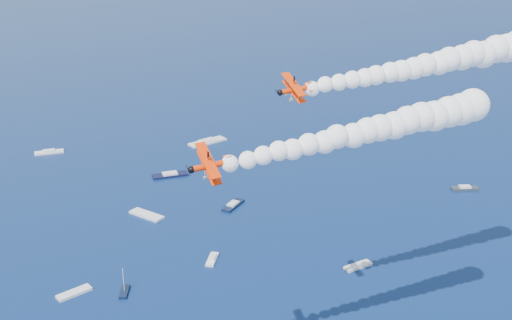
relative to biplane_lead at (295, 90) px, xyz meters
name	(u,v)px	position (x,y,z in m)	size (l,w,h in m)	color
biplane_lead	(295,90)	(0.00, 0.00, 0.00)	(6.46, 7.25, 4.37)	#FF3705
biplane_trail	(211,166)	(-19.97, -10.57, -6.52)	(6.83, 7.67, 4.62)	#FF3305
smoke_trail_lead	(420,66)	(25.05, -1.65, 1.87)	(49.80, 8.61, 9.43)	white
smoke_trail_trail	(360,133)	(5.07, -12.28, -4.65)	(49.79, 8.71, 9.43)	white
spectator_boats	(112,214)	(-14.88, 85.27, -58.40)	(211.55, 170.87, 0.70)	white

